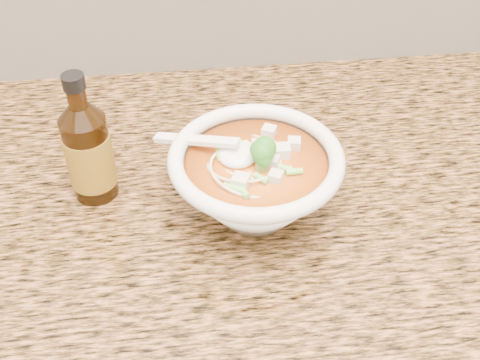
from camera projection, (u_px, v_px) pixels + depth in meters
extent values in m
cube|color=#A7683D|center=(264.00, 192.00, 0.85)|extent=(4.00, 0.68, 0.04)
cylinder|color=white|center=(255.00, 208.00, 0.79)|extent=(0.09, 0.09, 0.01)
torus|color=white|center=(256.00, 158.00, 0.74)|extent=(0.22, 0.22, 0.02)
torus|color=beige|center=(241.00, 165.00, 0.74)|extent=(0.14, 0.14, 0.00)
torus|color=beige|center=(268.00, 157.00, 0.75)|extent=(0.10, 0.10, 0.00)
torus|color=beige|center=(244.00, 164.00, 0.75)|extent=(0.15, 0.15, 0.00)
torus|color=beige|center=(250.00, 170.00, 0.74)|extent=(0.12, 0.12, 0.00)
torus|color=beige|center=(272.00, 170.00, 0.74)|extent=(0.14, 0.14, 0.00)
torus|color=beige|center=(249.00, 180.00, 0.73)|extent=(0.08, 0.08, 0.00)
torus|color=beige|center=(261.00, 176.00, 0.74)|extent=(0.14, 0.14, 0.00)
cube|color=silver|center=(263.00, 184.00, 0.71)|extent=(0.02, 0.02, 0.02)
cube|color=silver|center=(241.00, 178.00, 0.72)|extent=(0.02, 0.02, 0.01)
cube|color=silver|center=(307.00, 162.00, 0.74)|extent=(0.03, 0.03, 0.02)
cube|color=silver|center=(299.00, 165.00, 0.73)|extent=(0.02, 0.02, 0.02)
cube|color=silver|center=(263.00, 133.00, 0.78)|extent=(0.02, 0.02, 0.02)
cube|color=silver|center=(266.00, 144.00, 0.76)|extent=(0.02, 0.02, 0.01)
cube|color=silver|center=(249.00, 192.00, 0.70)|extent=(0.03, 0.03, 0.02)
cube|color=silver|center=(276.00, 174.00, 0.72)|extent=(0.02, 0.02, 0.01)
cube|color=silver|center=(242.00, 166.00, 0.73)|extent=(0.03, 0.03, 0.02)
ellipsoid|color=#196014|center=(262.00, 155.00, 0.72)|extent=(0.04, 0.04, 0.04)
cylinder|color=#82D853|center=(287.00, 140.00, 0.77)|extent=(0.02, 0.02, 0.01)
cylinder|color=#82D853|center=(279.00, 138.00, 0.77)|extent=(0.01, 0.02, 0.01)
cylinder|color=#82D853|center=(289.00, 144.00, 0.76)|extent=(0.02, 0.02, 0.01)
cylinder|color=#82D853|center=(278.00, 133.00, 0.78)|extent=(0.02, 0.01, 0.01)
cylinder|color=#82D853|center=(262.00, 146.00, 0.76)|extent=(0.02, 0.01, 0.01)
cylinder|color=#82D853|center=(213.00, 185.00, 0.71)|extent=(0.02, 0.02, 0.01)
cylinder|color=#82D853|center=(233.00, 168.00, 0.73)|extent=(0.02, 0.01, 0.01)
ellipsoid|color=white|center=(237.00, 155.00, 0.75)|extent=(0.05, 0.05, 0.02)
cube|color=white|center=(196.00, 140.00, 0.76)|extent=(0.11, 0.07, 0.03)
cylinder|color=#361C07|center=(90.00, 157.00, 0.78)|extent=(0.08, 0.08, 0.12)
cylinder|color=#361C07|center=(77.00, 97.00, 0.72)|extent=(0.03, 0.03, 0.03)
cylinder|color=black|center=(73.00, 82.00, 0.71)|extent=(0.04, 0.04, 0.02)
cylinder|color=red|center=(90.00, 159.00, 0.79)|extent=(0.08, 0.08, 0.08)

